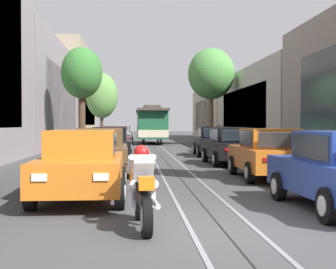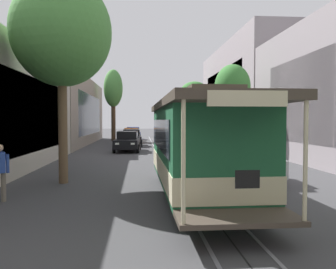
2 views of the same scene
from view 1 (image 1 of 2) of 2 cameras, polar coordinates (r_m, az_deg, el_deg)
name	(u,v)px [view 1 (image 1 of 2)]	position (r m, az deg, el deg)	size (l,w,h in m)	color
ground_plane	(156,149)	(34.06, -1.43, -1.67)	(163.01, 163.01, 0.00)	#424244
trolley_track_rails	(153,146)	(38.57, -1.71, -1.33)	(1.14, 73.20, 0.01)	gray
building_facade_left	(34,83)	(39.95, -15.26, 5.82)	(5.05, 64.90, 10.67)	gray
building_facade_right	(279,105)	(38.05, 12.74, 3.38)	(5.50, 64.90, 6.73)	gray
parked_car_orange_near_left	(82,165)	(11.37, -9.94, -3.44)	(2.03, 4.38, 1.58)	orange
parked_car_brown_second_left	(100,151)	(16.88, -7.82, -1.92)	(2.08, 4.39, 1.58)	brown
parked_car_black_mid_left	(109,144)	(22.73, -6.79, -1.11)	(2.13, 4.42, 1.58)	black
parked_car_maroon_fourth_left	(113,140)	(28.25, -6.33, -0.65)	(2.07, 4.39, 1.58)	maroon
parked_car_black_fifth_left	(116,137)	(34.23, -5.98, -0.32)	(2.08, 4.40, 1.58)	black
parked_car_silver_sixth_left	(120,135)	(39.70, -5.59, -0.11)	(2.12, 4.41, 1.58)	#B7B7BC
parked_car_orange_second_right	(269,153)	(15.80, 11.56, -2.14)	(2.04, 4.38, 1.58)	orange
parked_car_black_mid_right	(231,146)	(21.14, 7.27, -1.28)	(2.07, 4.39, 1.58)	black
parked_car_black_fourth_right	(213,141)	(26.78, 5.27, -0.75)	(2.14, 4.42, 1.58)	black
street_tree_kerb_left_second	(82,74)	(30.15, -9.95, 6.87)	(2.47, 2.70, 6.33)	#4C3826
street_tree_kerb_left_mid	(102,96)	(49.34, -7.67, 4.45)	(3.17, 2.83, 6.76)	#4C3826
street_tree_kerb_right_second	(211,74)	(40.72, 5.02, 6.97)	(3.80, 3.91, 7.92)	brown
cable_car_trolley	(151,125)	(43.01, -1.94, 1.15)	(2.66, 9.15, 3.28)	#1E5B38
motorcycle_with_rider	(142,189)	(8.19, -2.99, -6.30)	(0.59, 1.99, 1.37)	black
pedestrian_on_left_pavement	(219,132)	(43.70, 5.95, 0.24)	(0.55, 0.42, 1.72)	slate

